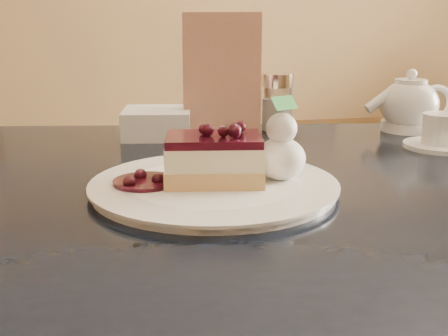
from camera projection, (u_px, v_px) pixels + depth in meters
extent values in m
cube|color=black|center=(213.00, 194.00, 0.81)|extent=(1.39, 1.03, 0.04)
cylinder|color=white|center=(214.00, 186.00, 0.75)|extent=(0.32, 0.32, 0.01)
cube|color=#EBC57B|center=(214.00, 174.00, 0.74)|extent=(0.14, 0.11, 0.02)
cube|color=#FFF5C7|center=(214.00, 154.00, 0.74)|extent=(0.14, 0.11, 0.03)
cube|color=black|center=(214.00, 139.00, 0.73)|extent=(0.13, 0.10, 0.01)
ellipsoid|color=white|center=(281.00, 159.00, 0.75)|extent=(0.07, 0.07, 0.06)
cylinder|color=black|center=(145.00, 182.00, 0.74)|extent=(0.08, 0.08, 0.01)
cylinder|color=white|center=(440.00, 146.00, 0.99)|extent=(0.13, 0.13, 0.01)
cylinder|color=white|center=(442.00, 129.00, 0.99)|extent=(0.07, 0.07, 0.05)
ellipsoid|color=white|center=(409.00, 107.00, 1.13)|extent=(0.12, 0.12, 0.10)
cylinder|color=white|center=(411.00, 79.00, 1.12)|extent=(0.06, 0.06, 0.01)
cylinder|color=white|center=(373.00, 108.00, 1.12)|extent=(0.06, 0.02, 0.05)
cube|color=beige|center=(222.00, 75.00, 1.08)|extent=(0.15, 0.05, 0.23)
cylinder|color=white|center=(277.00, 109.00, 1.13)|extent=(0.06, 0.06, 0.09)
cylinder|color=silver|center=(277.00, 80.00, 1.11)|extent=(0.06, 0.06, 0.03)
cube|color=white|center=(157.00, 123.00, 1.08)|extent=(0.15, 0.15, 0.05)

